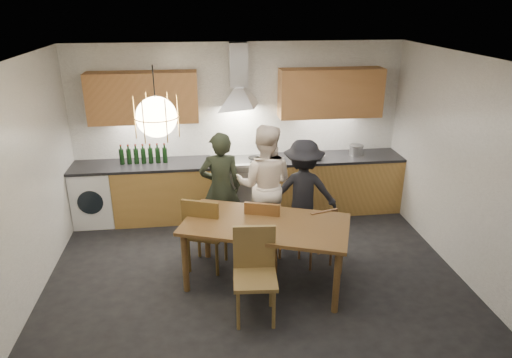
{
  "coord_description": "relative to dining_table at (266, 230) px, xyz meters",
  "views": [
    {
      "loc": [
        -0.57,
        -4.54,
        3.18
      ],
      "look_at": [
        0.04,
        0.4,
        1.2
      ],
      "focal_mm": 32.0,
      "sensor_mm": 36.0,
      "label": 1
    }
  ],
  "objects": [
    {
      "name": "ground",
      "position": [
        -0.11,
        -0.06,
        -0.7
      ],
      "size": [
        5.0,
        5.0,
        0.0
      ],
      "primitive_type": "plane",
      "color": "black",
      "rests_on": "ground"
    },
    {
      "name": "room_shell",
      "position": [
        -0.11,
        -0.06,
        1.01
      ],
      "size": [
        5.02,
        4.52,
        2.61
      ],
      "color": "white",
      "rests_on": "ground"
    },
    {
      "name": "counter_run",
      "position": [
        -0.09,
        1.89,
        -0.25
      ],
      "size": [
        5.0,
        0.62,
        0.9
      ],
      "color": "tan",
      "rests_on": "ground"
    },
    {
      "name": "range_stove",
      "position": [
        -0.11,
        1.88,
        -0.26
      ],
      "size": [
        0.9,
        0.6,
        0.92
      ],
      "color": "silver",
      "rests_on": "ground"
    },
    {
      "name": "wall_fixtures",
      "position": [
        -0.11,
        2.0,
        1.17
      ],
      "size": [
        4.3,
        0.54,
        1.1
      ],
      "color": "tan",
      "rests_on": "ground"
    },
    {
      "name": "pendant_lamp",
      "position": [
        -1.11,
        -0.16,
        1.4
      ],
      "size": [
        0.43,
        0.43,
        0.7
      ],
      "color": "black",
      "rests_on": "ground"
    },
    {
      "name": "dining_table",
      "position": [
        0.0,
        0.0,
        0.0
      ],
      "size": [
        2.08,
        1.52,
        0.79
      ],
      "rotation": [
        0.0,
        0.0,
        -0.35
      ],
      "color": "brown",
      "rests_on": "ground"
    },
    {
      "name": "chair_back_left",
      "position": [
        -0.7,
        0.35,
        -0.13
      ],
      "size": [
        0.58,
        0.58,
        0.99
      ],
      "rotation": [
        0.0,
        0.0,
        2.78
      ],
      "color": "brown",
      "rests_on": "ground"
    },
    {
      "name": "chair_back_mid",
      "position": [
        0.02,
        0.3,
        -0.16
      ],
      "size": [
        0.54,
        0.54,
        0.94
      ],
      "rotation": [
        0.0,
        0.0,
        2.82
      ],
      "color": "brown",
      "rests_on": "ground"
    },
    {
      "name": "chair_back_right",
      "position": [
        0.72,
        0.28,
        -0.24
      ],
      "size": [
        0.45,
        0.45,
        0.8
      ],
      "rotation": [
        0.0,
        0.0,
        3.42
      ],
      "color": "brown",
      "rests_on": "ground"
    },
    {
      "name": "chair_front",
      "position": [
        -0.19,
        -0.55,
        -0.13
      ],
      "size": [
        0.48,
        0.48,
        0.99
      ],
      "rotation": [
        0.0,
        0.0,
        -0.07
      ],
      "color": "brown",
      "rests_on": "ground"
    },
    {
      "name": "person_left",
      "position": [
        -0.46,
        1.11,
        0.08
      ],
      "size": [
        0.6,
        0.41,
        1.57
      ],
      "primitive_type": "imported",
      "rotation": [
        0.0,
        0.0,
        3.21
      ],
      "color": "black",
      "rests_on": "ground"
    },
    {
      "name": "person_mid",
      "position": [
        0.13,
        1.03,
        0.13
      ],
      "size": [
        0.94,
        0.81,
        1.67
      ],
      "primitive_type": "imported",
      "rotation": [
        0.0,
        0.0,
        2.89
      ],
      "color": "white",
      "rests_on": "ground"
    },
    {
      "name": "person_right",
      "position": [
        0.65,
        0.96,
        0.03
      ],
      "size": [
        1.02,
        0.7,
        1.46
      ],
      "primitive_type": "imported",
      "rotation": [
        0.0,
        0.0,
        2.97
      ],
      "color": "black",
      "rests_on": "ground"
    },
    {
      "name": "mixing_bowl",
      "position": [
        1.02,
        1.82,
        0.24
      ],
      "size": [
        0.34,
        0.34,
        0.07
      ],
      "primitive_type": "imported",
      "rotation": [
        0.0,
        0.0,
        0.23
      ],
      "color": "#ACACB0",
      "rests_on": "counter_run"
    },
    {
      "name": "stock_pot",
      "position": [
        1.7,
        1.91,
        0.27
      ],
      "size": [
        0.26,
        0.26,
        0.15
      ],
      "primitive_type": "cylinder",
      "rotation": [
        0.0,
        0.0,
        0.27
      ],
      "color": "#A8A9AC",
      "rests_on": "counter_run"
    },
    {
      "name": "wine_bottles",
      "position": [
        -1.55,
        1.92,
        0.35
      ],
      "size": [
        0.69,
        0.07,
        0.29
      ],
      "color": "black",
      "rests_on": "counter_run"
    }
  ]
}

